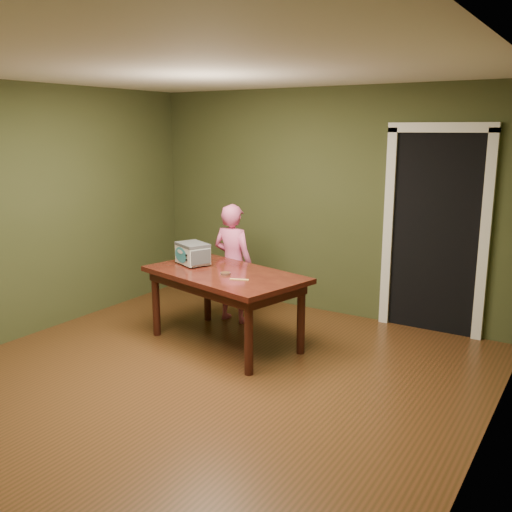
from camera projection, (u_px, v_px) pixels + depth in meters
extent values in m
plane|color=#583019|center=(192.00, 387.00, 4.82)|extent=(5.00, 5.00, 0.00)
cube|color=#3C4324|center=(324.00, 203.00, 6.61)|extent=(4.50, 0.02, 2.60)
cube|color=#3C4324|center=(12.00, 214.00, 5.70)|extent=(0.02, 5.00, 2.60)
cube|color=#3C4324|center=(486.00, 274.00, 3.38)|extent=(0.02, 5.00, 2.60)
cube|color=white|center=(184.00, 65.00, 4.26)|extent=(4.50, 5.00, 0.02)
cube|color=black|center=(443.00, 230.00, 6.24)|extent=(0.90, 0.60, 2.10)
cube|color=black|center=(435.00, 235.00, 5.98)|extent=(0.90, 0.02, 2.10)
cube|color=white|center=(388.00, 231.00, 6.22)|extent=(0.10, 0.06, 2.20)
cube|color=white|center=(485.00, 240.00, 5.71)|extent=(0.10, 0.06, 2.20)
cube|color=white|center=(442.00, 127.00, 5.72)|extent=(1.10, 0.06, 0.10)
cube|color=#340F0B|center=(225.00, 275.00, 5.64)|extent=(1.76, 1.24, 0.05)
cube|color=black|center=(225.00, 282.00, 5.66)|extent=(1.62, 1.10, 0.10)
cylinder|color=black|center=(156.00, 303.00, 5.97)|extent=(0.08, 0.08, 0.70)
cylinder|color=black|center=(207.00, 290.00, 6.45)|extent=(0.08, 0.08, 0.70)
cylinder|color=black|center=(249.00, 337.00, 5.00)|extent=(0.08, 0.08, 0.70)
cylinder|color=black|center=(301.00, 319.00, 5.48)|extent=(0.08, 0.08, 0.70)
cylinder|color=#4C4F54|center=(179.00, 262.00, 6.02)|extent=(0.02, 0.02, 0.01)
cylinder|color=#4C4F54|center=(194.00, 260.00, 6.12)|extent=(0.02, 0.02, 0.01)
cylinder|color=#4C4F54|center=(191.00, 268.00, 5.79)|extent=(0.02, 0.02, 0.01)
cylinder|color=#4C4F54|center=(207.00, 265.00, 5.89)|extent=(0.02, 0.02, 0.01)
cube|color=silver|center=(193.00, 254.00, 5.93)|extent=(0.41, 0.36, 0.19)
cube|color=#4C4F54|center=(193.00, 244.00, 5.91)|extent=(0.42, 0.37, 0.03)
cube|color=#4C4F54|center=(185.00, 251.00, 6.08)|extent=(0.10, 0.21, 0.15)
cube|color=#4C4F54|center=(201.00, 257.00, 5.79)|extent=(0.10, 0.21, 0.15)
ellipsoid|color=teal|center=(181.00, 255.00, 5.89)|extent=(0.24, 0.11, 0.16)
cylinder|color=black|center=(186.00, 255.00, 5.78)|extent=(0.03, 0.02, 0.02)
cylinder|color=black|center=(186.00, 260.00, 5.79)|extent=(0.02, 0.02, 0.02)
cylinder|color=silver|center=(226.00, 274.00, 5.54)|extent=(0.10, 0.10, 0.02)
cylinder|color=#54311C|center=(226.00, 273.00, 5.54)|extent=(0.09, 0.09, 0.01)
cube|color=#FFCE6E|center=(239.00, 279.00, 5.35)|extent=(0.18, 0.09, 0.01)
imported|color=#DA5A8E|center=(233.00, 263.00, 6.37)|extent=(0.49, 0.32, 1.33)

